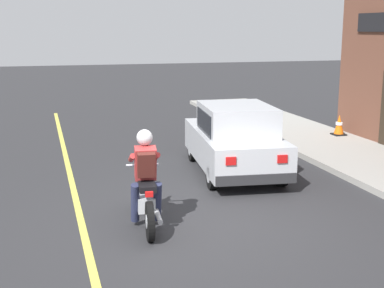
% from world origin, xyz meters
% --- Properties ---
extents(ground_plane, '(80.00, 80.00, 0.00)m').
position_xyz_m(ground_plane, '(0.00, 0.00, 0.00)').
color(ground_plane, '#2B2B2D').
extents(sidewalk_curb, '(2.60, 22.00, 0.14)m').
position_xyz_m(sidewalk_curb, '(5.16, 3.00, 0.07)').
color(sidewalk_curb, '#9E9B93').
rests_on(sidewalk_curb, ground).
extents(lane_stripe, '(0.12, 19.80, 0.01)m').
position_xyz_m(lane_stripe, '(-1.80, 3.00, 0.00)').
color(lane_stripe, '#D1C64C').
rests_on(lane_stripe, ground).
extents(motorcycle_with_rider, '(0.61, 2.02, 1.62)m').
position_xyz_m(motorcycle_with_rider, '(-0.77, 0.29, 0.68)').
color(motorcycle_with_rider, black).
rests_on(motorcycle_with_rider, ground).
extents(car_hatchback, '(2.05, 3.94, 1.57)m').
position_xyz_m(car_hatchback, '(1.77, 2.96, 0.77)').
color(car_hatchback, black).
rests_on(car_hatchback, ground).
extents(traffic_cone, '(0.36, 0.36, 0.60)m').
position_xyz_m(traffic_cone, '(6.00, 5.54, 0.43)').
color(traffic_cone, black).
rests_on(traffic_cone, sidewalk_curb).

